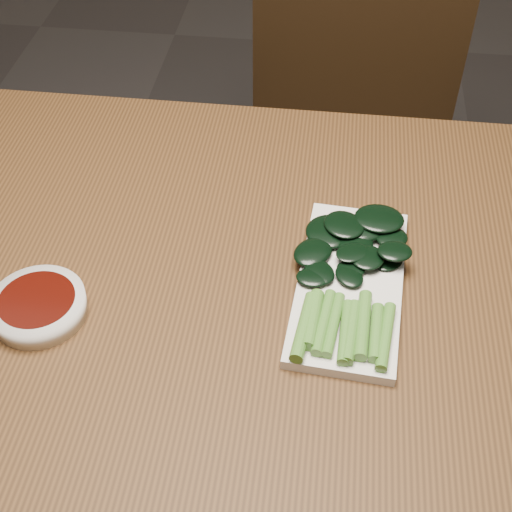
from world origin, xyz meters
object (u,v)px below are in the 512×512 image
(chair_far, at_px, (344,141))
(sauce_bowl, at_px, (38,306))
(table, at_px, (242,328))
(gai_lan, at_px, (349,268))
(serving_plate, at_px, (350,285))

(chair_far, relative_size, sauce_bowl, 7.99)
(chair_far, xyz_separation_m, sauce_bowl, (-0.35, -0.75, 0.28))
(table, height_order, gai_lan, gai_lan)
(table, height_order, sauce_bowl, sauce_bowl)
(chair_far, relative_size, gai_lan, 3.42)
(table, bearing_deg, sauce_bowl, -164.53)
(sauce_bowl, relative_size, serving_plate, 0.40)
(serving_plate, bearing_deg, sauce_bowl, -166.85)
(chair_far, distance_m, serving_plate, 0.72)
(table, height_order, chair_far, chair_far)
(serving_plate, bearing_deg, chair_far, 90.70)
(chair_far, height_order, sauce_bowl, chair_far)
(sauce_bowl, xyz_separation_m, gai_lan, (0.36, 0.10, 0.01))
(table, bearing_deg, serving_plate, 8.96)
(chair_far, height_order, gai_lan, chair_far)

